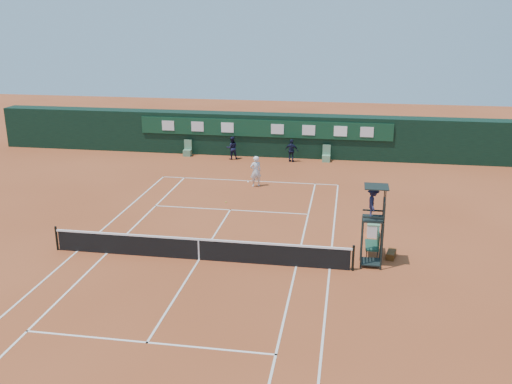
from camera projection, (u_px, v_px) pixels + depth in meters
ground at (199, 260)px, 24.06m from camera, size 90.00×90.00×0.00m
court_lines at (199, 260)px, 24.05m from camera, size 11.05×23.85×0.01m
tennis_net at (199, 249)px, 23.90m from camera, size 12.90×0.10×1.10m
back_wall at (265, 134)px, 41.22m from camera, size 40.00×1.65×3.00m
linesman_chair_left at (187, 152)px, 41.26m from camera, size 0.55×0.50×1.15m
linesman_chair_right at (326, 157)px, 39.69m from camera, size 0.55×0.50×1.15m
umpire_chair at (374, 209)px, 22.81m from camera, size 0.96×0.95×3.42m
player_bench at (375, 242)px, 24.34m from camera, size 0.56×1.20×1.10m
tennis_bag at (391, 255)px, 24.22m from camera, size 0.48×0.82×0.29m
cooler at (373, 230)px, 26.48m from camera, size 0.57×0.57×0.65m
tennis_ball at (226, 202)px, 31.19m from camera, size 0.07×0.07×0.07m
player at (256, 171)px, 33.87m from camera, size 0.81×0.72×1.87m
ball_kid_left at (232, 148)px, 40.17m from camera, size 0.97×0.87×1.63m
ball_kid_right at (292, 151)px, 39.47m from camera, size 0.98×0.54×1.59m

